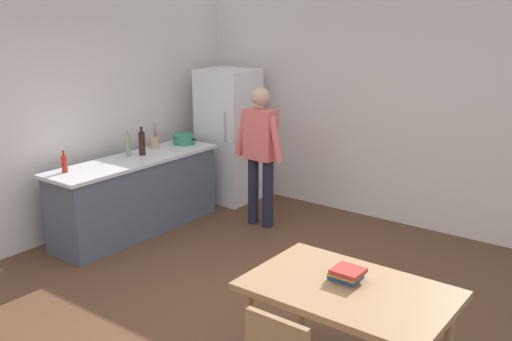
{
  "coord_description": "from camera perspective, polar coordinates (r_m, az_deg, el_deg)",
  "views": [
    {
      "loc": [
        3.07,
        -3.57,
        2.6
      ],
      "look_at": [
        -0.36,
        0.98,
        0.99
      ],
      "focal_mm": 40.86,
      "sensor_mm": 36.0,
      "label": 1
    }
  ],
  "objects": [
    {
      "name": "refrigerator",
      "position": [
        7.95,
        -2.69,
        3.41
      ],
      "size": [
        0.7,
        0.67,
        1.8
      ],
      "color": "white",
      "rests_on": "ground_plane"
    },
    {
      "name": "bottle_wine_dark",
      "position": [
        7.01,
        -11.1,
        2.66
      ],
      "size": [
        0.08,
        0.08,
        0.34
      ],
      "color": "black",
      "rests_on": "kitchen_counter"
    },
    {
      "name": "book_stack",
      "position": [
        4.19,
        8.85,
        -9.96
      ],
      "size": [
        0.24,
        0.21,
        0.09
      ],
      "color": "#284C8E",
      "rests_on": "dining_table"
    },
    {
      "name": "bottle_vinegar_tall",
      "position": [
        6.99,
        -12.44,
        2.46
      ],
      "size": [
        0.06,
        0.06,
        0.32
      ],
      "color": "gray",
      "rests_on": "kitchen_counter"
    },
    {
      "name": "dining_table",
      "position": [
        4.15,
        9.05,
        -12.16
      ],
      "size": [
        1.4,
        0.9,
        0.75
      ],
      "color": "#9E754C",
      "rests_on": "ground_plane"
    },
    {
      "name": "utensil_jar",
      "position": [
        7.34,
        -9.91,
        2.78
      ],
      "size": [
        0.11,
        0.11,
        0.32
      ],
      "color": "tan",
      "rests_on": "kitchen_counter"
    },
    {
      "name": "cooking_pot",
      "position": [
        7.52,
        -7.02,
        3.06
      ],
      "size": [
        0.4,
        0.28,
        0.12
      ],
      "color": "#2D845B",
      "rests_on": "kitchen_counter"
    },
    {
      "name": "wall_left",
      "position": [
        6.92,
        -19.09,
        4.49
      ],
      "size": [
        0.12,
        5.6,
        2.7
      ],
      "primitive_type": "cube",
      "color": "silver",
      "rests_on": "ground_plane"
    },
    {
      "name": "wall_back",
      "position": [
        7.36,
        11.87,
        5.66
      ],
      "size": [
        6.4,
        0.12,
        2.7
      ],
      "primitive_type": "cube",
      "color": "silver",
      "rests_on": "ground_plane"
    },
    {
      "name": "person",
      "position": [
        6.94,
        0.44,
        2.25
      ],
      "size": [
        0.7,
        0.22,
        1.7
      ],
      "color": "#1E1E2D",
      "rests_on": "ground_plane"
    },
    {
      "name": "bottle_sauce_red",
      "position": [
        6.49,
        -18.25,
        0.66
      ],
      "size": [
        0.06,
        0.06,
        0.24
      ],
      "color": "#B22319",
      "rests_on": "kitchen_counter"
    },
    {
      "name": "ground_plane",
      "position": [
        5.38,
        -3.28,
        -13.18
      ],
      "size": [
        14.0,
        14.0,
        0.0
      ],
      "primitive_type": "plane",
      "color": "brown"
    },
    {
      "name": "kitchen_counter",
      "position": [
        7.03,
        -11.63,
        -2.36
      ],
      "size": [
        0.64,
        2.2,
        0.9
      ],
      "color": "#4C5666",
      "rests_on": "ground_plane"
    }
  ]
}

